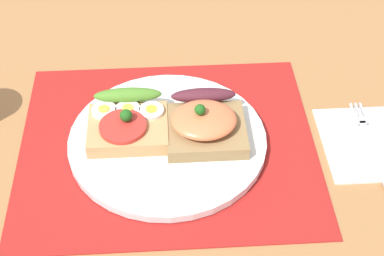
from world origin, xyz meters
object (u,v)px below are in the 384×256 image
Objects in this scene: plate at (169,140)px; fork at (370,139)px; sandwich_salmon at (206,123)px; napkin at (376,142)px; sandwich_egg_tomato at (129,122)px.

plate is 26.01cm from fork.
sandwich_salmon reaches higher than napkin.
sandwich_egg_tomato is at bearing 162.99° from plate.
fork is (-0.88, 0.09, 0.46)cm from napkin.
sandwich_salmon is 0.78× the size of napkin.
fork is at bearing -5.18° from sandwich_egg_tomato.
sandwich_egg_tomato reaches higher than napkin.
sandwich_salmon reaches higher than fork.
sandwich_salmon is 21.36cm from fork.
sandwich_salmon is at bearing 4.93° from plate.
plate is at bearing -175.07° from sandwich_salmon.
sandwich_salmon is at bearing 175.42° from fork.
plate is 2.41× the size of sandwich_salmon.
plate is at bearing 177.18° from fork.
napkin is at bearing -2.91° from plate.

